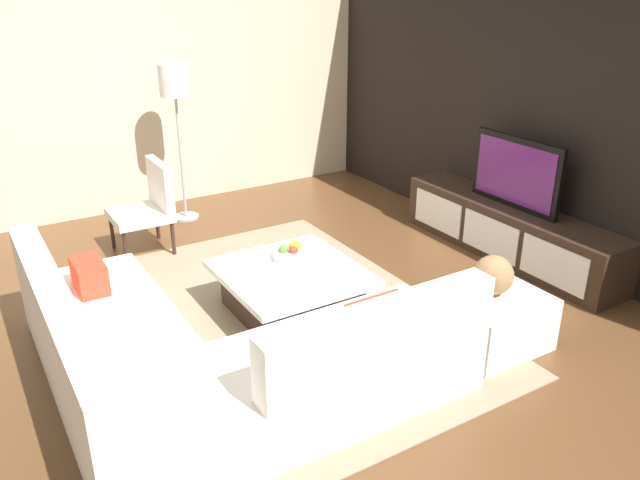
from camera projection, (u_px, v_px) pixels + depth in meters
The scene contains 13 objects.
ground_plane at pixel (287, 322), 4.89m from camera, with size 14.00×14.00×0.00m, color brown.
feature_wall_back at pixel (548, 106), 5.63m from camera, with size 6.40×0.12×2.80m, color black.
side_wall_left at pixel (161, 81), 6.94m from camera, with size 0.12×5.20×2.80m, color beige.
area_rug at pixel (280, 316), 4.97m from camera, with size 3.42×2.40×0.01m, color gray.
media_console at pixel (509, 231), 5.94m from camera, with size 2.36×0.50×0.50m.
television at pixel (516, 173), 5.71m from camera, with size 0.99×0.06×0.65m.
sectional_couch at pixel (206, 357), 3.95m from camera, with size 2.44×2.40×0.81m.
coffee_table at pixel (291, 291), 4.94m from camera, with size 1.08×1.03×0.38m.
accent_chair_near at pixel (149, 202), 5.98m from camera, with size 0.55×0.53×0.87m.
floor_lamp at pixel (175, 91), 6.41m from camera, with size 0.31×0.31×1.66m.
ottoman at pixel (488, 317), 4.56m from camera, with size 0.70×0.70×0.40m, color white.
fruit_bowl at pixel (291, 253), 5.04m from camera, with size 0.28×0.28×0.14m.
decorative_ball at pixel (493, 275), 4.42m from camera, with size 0.29×0.29×0.29m, color #997247.
Camera 1 is at (3.76, -1.99, 2.51)m, focal length 35.30 mm.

